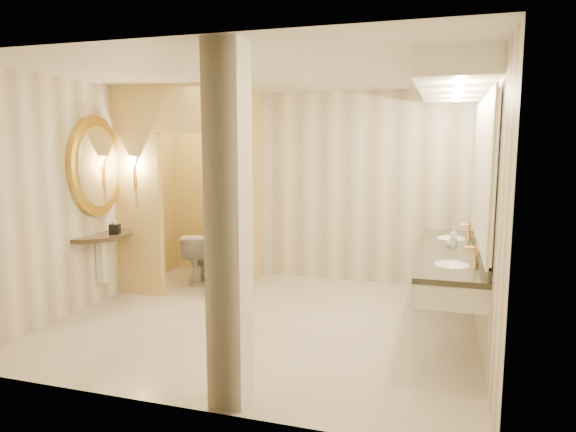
# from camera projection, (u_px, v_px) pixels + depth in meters

# --- Properties ---
(floor) EXTENTS (4.50, 4.50, 0.00)m
(floor) POSITION_uv_depth(u_px,v_px,m) (267.00, 320.00, 5.77)
(floor) COLOR beige
(floor) RESTS_ON ground
(ceiling) EXTENTS (4.50, 4.50, 0.00)m
(ceiling) POSITION_uv_depth(u_px,v_px,m) (265.00, 74.00, 5.39)
(ceiling) COLOR silver
(ceiling) RESTS_ON wall_back
(wall_back) EXTENTS (4.50, 0.02, 2.70)m
(wall_back) POSITION_uv_depth(u_px,v_px,m) (312.00, 187.00, 7.47)
(wall_back) COLOR beige
(wall_back) RESTS_ON floor
(wall_front) EXTENTS (4.50, 0.02, 2.70)m
(wall_front) POSITION_uv_depth(u_px,v_px,m) (173.00, 231.00, 3.69)
(wall_front) COLOR beige
(wall_front) RESTS_ON floor
(wall_left) EXTENTS (0.02, 4.00, 2.70)m
(wall_left) POSITION_uv_depth(u_px,v_px,m) (92.00, 195.00, 6.24)
(wall_left) COLOR beige
(wall_left) RESTS_ON floor
(wall_right) EXTENTS (0.02, 4.00, 2.70)m
(wall_right) POSITION_uv_depth(u_px,v_px,m) (486.00, 209.00, 4.93)
(wall_right) COLOR beige
(wall_right) RESTS_ON floor
(toilet_closet) EXTENTS (1.50, 1.55, 2.70)m
(toilet_closet) POSITION_uv_depth(u_px,v_px,m) (211.00, 188.00, 6.82)
(toilet_closet) COLOR #F0DB7D
(toilet_closet) RESTS_ON floor
(wall_sconce) EXTENTS (0.14, 0.14, 0.42)m
(wall_sconce) POSITION_uv_depth(u_px,v_px,m) (134.00, 163.00, 6.50)
(wall_sconce) COLOR #CE8842
(wall_sconce) RESTS_ON toilet_closet
(vanity) EXTENTS (0.75, 2.75, 2.09)m
(vanity) POSITION_uv_depth(u_px,v_px,m) (458.00, 178.00, 5.24)
(vanity) COLOR white
(vanity) RESTS_ON floor
(console_shelf) EXTENTS (0.93, 0.93, 1.92)m
(console_shelf) POSITION_uv_depth(u_px,v_px,m) (97.00, 196.00, 6.27)
(console_shelf) COLOR black
(console_shelf) RESTS_ON floor
(pillar) EXTENTS (0.27, 0.27, 2.70)m
(pillar) POSITION_uv_depth(u_px,v_px,m) (229.00, 229.00, 3.78)
(pillar) COLOR white
(pillar) RESTS_ON floor
(tissue_box) EXTENTS (0.15, 0.15, 0.12)m
(tissue_box) POSITION_uv_depth(u_px,v_px,m) (115.00, 229.00, 6.30)
(tissue_box) COLOR black
(tissue_box) RESTS_ON console_shelf
(toilet) EXTENTS (0.57, 0.77, 0.70)m
(toilet) POSITION_uv_depth(u_px,v_px,m) (199.00, 257.00, 7.42)
(toilet) COLOR white
(toilet) RESTS_ON floor
(soap_bottle_a) EXTENTS (0.09, 0.09, 0.15)m
(soap_bottle_a) POSITION_uv_depth(u_px,v_px,m) (453.00, 240.00, 5.49)
(soap_bottle_a) COLOR beige
(soap_bottle_a) RESTS_ON vanity
(soap_bottle_b) EXTENTS (0.10, 0.10, 0.12)m
(soap_bottle_b) POSITION_uv_depth(u_px,v_px,m) (451.00, 241.00, 5.51)
(soap_bottle_b) COLOR silver
(soap_bottle_b) RESTS_ON vanity
(soap_bottle_c) EXTENTS (0.10, 0.10, 0.21)m
(soap_bottle_c) POSITION_uv_depth(u_px,v_px,m) (453.00, 236.00, 5.55)
(soap_bottle_c) COLOR #C6B28C
(soap_bottle_c) RESTS_ON vanity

